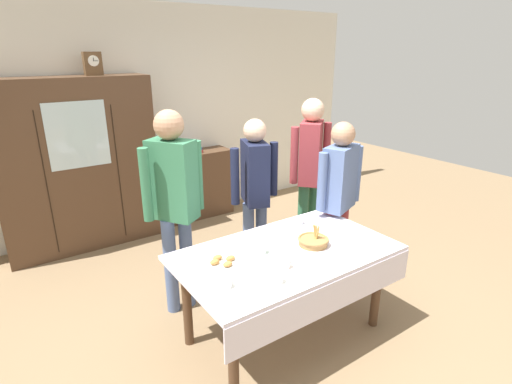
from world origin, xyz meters
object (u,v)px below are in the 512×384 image
object	(u,v)px
pastry_plate	(223,262)
spoon_back_edge	(347,251)
bookshelf_low	(197,184)
person_behind_table_left	(174,194)
mantel_clock	(93,64)
bread_basket	(313,241)
tea_cup_front_edge	(285,265)
book_stack	(195,149)
wall_cabinet	(78,166)
person_by_cabinet	(339,190)
tea_cup_far_right	(226,284)
person_behind_table_right	(310,163)
tea_cup_near_right	(277,280)
tea_cup_mid_right	(298,222)
dining_table	(289,265)
tea_cup_back_edge	(261,251)
spoon_front_edge	(254,242)
person_beside_shelf	(255,185)

from	to	relation	value
pastry_plate	spoon_back_edge	bearing A→B (deg)	-22.84
bookshelf_low	person_behind_table_left	xyz separation A→B (m)	(-1.08, -1.81, 0.62)
mantel_clock	bread_basket	world-z (taller)	mantel_clock
tea_cup_front_edge	person_behind_table_left	distance (m)	1.09
tea_cup_front_edge	person_behind_table_left	xyz separation A→B (m)	(-0.36, 0.99, 0.30)
spoon_back_edge	person_behind_table_left	size ratio (longest dim) A/B	0.07
book_stack	pastry_plate	bearing A→B (deg)	-112.47
wall_cabinet	person_behind_table_left	size ratio (longest dim) A/B	1.09
wall_cabinet	person_by_cabinet	distance (m)	2.84
tea_cup_far_right	person_behind_table_right	distance (m)	2.00
tea_cup_near_right	spoon_back_edge	xyz separation A→B (m)	(0.69, 0.05, -0.02)
person_behind_table_left	tea_cup_front_edge	bearing A→B (deg)	-69.99
wall_cabinet	tea_cup_mid_right	bearing A→B (deg)	-60.21
wall_cabinet	bread_basket	world-z (taller)	wall_cabinet
dining_table	tea_cup_back_edge	distance (m)	0.25
dining_table	spoon_back_edge	distance (m)	0.45
wall_cabinet	spoon_back_edge	xyz separation A→B (m)	(1.27, -2.82, -0.21)
pastry_plate	person_behind_table_left	xyz separation A→B (m)	(-0.04, 0.70, 0.31)
wall_cabinet	tea_cup_near_right	distance (m)	2.93
bread_basket	person_behind_table_right	distance (m)	1.27
book_stack	tea_cup_front_edge	distance (m)	2.89
tea_cup_near_right	spoon_front_edge	bearing A→B (deg)	70.35
dining_table	spoon_back_edge	size ratio (longest dim) A/B	13.75
tea_cup_near_right	bread_basket	distance (m)	0.62
person_behind_table_left	bookshelf_low	bearing A→B (deg)	59.23
book_stack	tea_cup_mid_right	xyz separation A→B (m)	(-0.16, -2.29, -0.16)
pastry_plate	person_behind_table_right	world-z (taller)	person_behind_table_right
tea_cup_mid_right	spoon_back_edge	xyz separation A→B (m)	(-0.01, -0.58, -0.02)
tea_cup_back_edge	person_behind_table_right	world-z (taller)	person_behind_table_right
bread_basket	person_beside_shelf	bearing A→B (deg)	83.91
pastry_plate	tea_cup_far_right	bearing A→B (deg)	-116.36
dining_table	tea_cup_near_right	xyz separation A→B (m)	(-0.32, -0.28, 0.13)
spoon_back_edge	person_by_cabinet	size ratio (longest dim) A/B	0.08
bookshelf_low	person_behind_table_left	world-z (taller)	person_behind_table_left
mantel_clock	person_beside_shelf	distance (m)	2.18
dining_table	tea_cup_back_edge	bearing A→B (deg)	150.58
tea_cup_far_right	bread_basket	size ratio (longest dim) A/B	0.54
wall_cabinet	tea_cup_front_edge	size ratio (longest dim) A/B	14.65
tea_cup_front_edge	tea_cup_mid_right	bearing A→B (deg)	42.53
book_stack	spoon_back_edge	size ratio (longest dim) A/B	1.84
mantel_clock	tea_cup_mid_right	world-z (taller)	mantel_clock
person_by_cabinet	bread_basket	bearing A→B (deg)	-149.87
tea_cup_near_right	tea_cup_mid_right	bearing A→B (deg)	41.54
person_by_cabinet	person_beside_shelf	bearing A→B (deg)	133.96
bread_basket	person_behind_table_left	distance (m)	1.17
tea_cup_mid_right	tea_cup_far_right	size ratio (longest dim) A/B	1.00
wall_cabinet	book_stack	distance (m)	1.45
mantel_clock	tea_cup_back_edge	world-z (taller)	mantel_clock
bookshelf_low	spoon_front_edge	xyz separation A→B (m)	(-0.67, -2.35, 0.30)
tea_cup_near_right	person_behind_table_right	distance (m)	1.85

